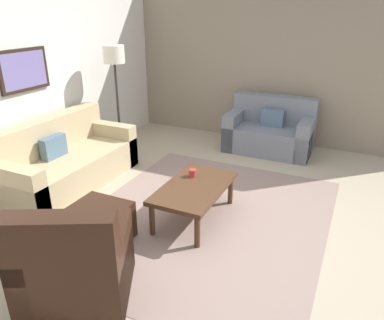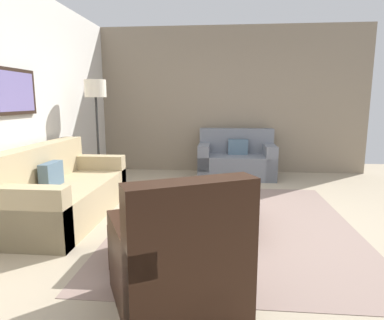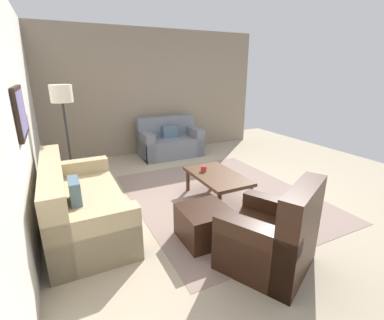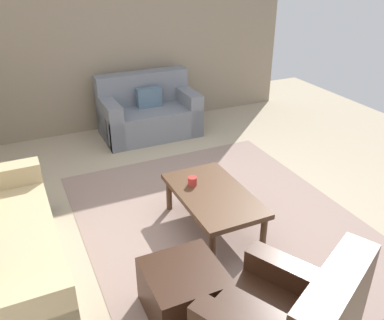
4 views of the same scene
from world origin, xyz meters
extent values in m
plane|color=tan|center=(0.00, 0.00, 0.00)|extent=(8.00, 8.00, 0.00)
cube|color=silver|center=(0.00, 2.60, 1.40)|extent=(6.00, 0.12, 2.80)
cube|color=gray|center=(3.00, 0.00, 1.40)|extent=(0.12, 5.20, 2.80)
cube|color=gray|center=(0.00, 0.00, 0.00)|extent=(3.19, 2.65, 0.01)
cube|color=tan|center=(0.03, 2.00, 0.21)|extent=(1.97, 0.89, 0.42)
cube|color=tan|center=(0.03, 2.33, 0.44)|extent=(1.97, 0.24, 0.88)
cube|color=tan|center=(-0.85, 2.00, 0.31)|extent=(0.20, 0.89, 0.62)
cube|color=tan|center=(0.92, 2.00, 0.31)|extent=(0.20, 0.89, 0.62)
cube|color=slate|center=(-0.08, 2.11, 0.56)|extent=(0.36, 0.12, 0.28)
cube|color=slate|center=(2.40, -0.11, 0.21)|extent=(0.80, 1.38, 0.42)
cube|color=slate|center=(2.68, -0.11, 0.44)|extent=(0.24, 1.38, 0.88)
cube|color=slate|center=(2.40, 0.47, 0.31)|extent=(0.80, 0.20, 0.62)
cube|color=slate|center=(2.40, -0.70, 0.31)|extent=(0.80, 0.20, 0.62)
cube|color=slate|center=(2.46, -0.14, 0.56)|extent=(0.12, 0.36, 0.28)
cube|color=black|center=(-1.56, 0.45, 0.22)|extent=(1.08, 1.08, 0.44)
cube|color=black|center=(-1.82, 0.32, 0.47)|extent=(0.54, 0.80, 0.95)
cube|color=black|center=(-1.41, 0.17, 0.30)|extent=(0.79, 0.51, 0.60)
cube|color=black|center=(-1.70, 0.74, 0.30)|extent=(0.79, 0.51, 0.60)
cube|color=black|center=(-0.89, 0.80, 0.20)|extent=(0.56, 0.56, 0.40)
cylinder|color=#472D1C|center=(-0.53, -0.15, 0.18)|extent=(0.06, 0.06, 0.36)
cylinder|color=#472D1C|center=(0.45, -0.15, 0.18)|extent=(0.06, 0.06, 0.36)
cylinder|color=#472D1C|center=(-0.53, 0.37, 0.18)|extent=(0.06, 0.06, 0.36)
cylinder|color=#472D1C|center=(0.45, 0.37, 0.18)|extent=(0.06, 0.06, 0.36)
cube|color=#472D1C|center=(-0.04, 0.11, 0.39)|extent=(1.10, 0.64, 0.05)
cylinder|color=#B2332D|center=(0.17, 0.24, 0.45)|extent=(0.09, 0.09, 0.09)
cylinder|color=black|center=(1.29, 2.06, 0.01)|extent=(0.28, 0.28, 0.03)
cylinder|color=#262626|center=(1.29, 2.06, 0.72)|extent=(0.04, 0.04, 1.45)
cylinder|color=beige|center=(1.29, 2.06, 1.58)|extent=(0.32, 0.32, 0.26)
cube|color=black|center=(0.01, 2.52, 1.50)|extent=(0.74, 0.04, 0.52)
cube|color=slate|center=(0.01, 2.50, 1.50)|extent=(0.66, 0.01, 0.44)
camera|label=1|loc=(-3.35, -1.41, 2.25)|focal=34.38mm
camera|label=2|loc=(-3.68, 0.15, 1.40)|focal=31.24mm
camera|label=3|loc=(-3.38, 2.20, 1.93)|focal=25.90mm
camera|label=4|loc=(-2.97, 1.70, 2.46)|focal=38.41mm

